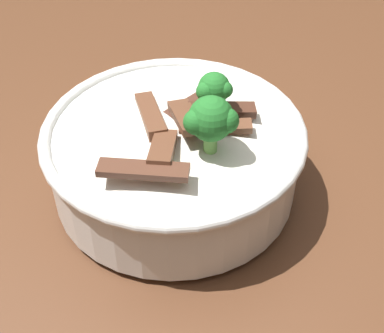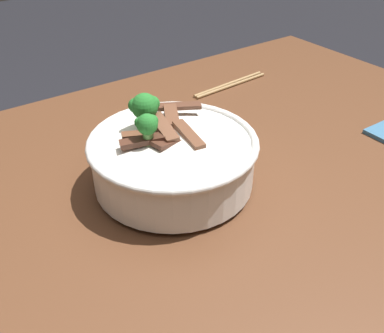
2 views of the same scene
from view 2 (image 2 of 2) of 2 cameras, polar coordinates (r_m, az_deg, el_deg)
dining_table at (r=0.76m, az=4.32°, el=-9.75°), size 1.30×0.99×0.83m
rice_bowl at (r=0.68m, az=-2.51°, el=1.51°), size 0.26×0.26×0.15m
chopsticks_pair at (r=1.04m, az=4.97°, el=10.53°), size 0.21×0.03×0.01m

